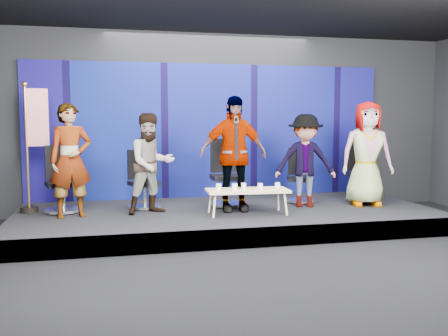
{
  "coord_description": "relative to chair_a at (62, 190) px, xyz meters",
  "views": [
    {
      "loc": [
        -1.92,
        -5.7,
        1.85
      ],
      "look_at": [
        -0.07,
        2.4,
        1.02
      ],
      "focal_mm": 40.0,
      "sensor_mm": 36.0,
      "label": 1
    }
  ],
  "objects": [
    {
      "name": "backdrop",
      "position": [
        2.71,
        1.09,
        0.94
      ],
      "size": [
        7.0,
        0.08,
        2.6
      ],
      "primitive_type": "cube",
      "color": "#120754",
      "rests_on": "riser"
    },
    {
      "name": "panelist_d",
      "position": [
        4.11,
        -0.42,
        0.45
      ],
      "size": [
        1.17,
        0.85,
        1.62
      ],
      "primitive_type": "imported",
      "rotation": [
        0.0,
        0.0,
        -0.26
      ],
      "color": "black",
      "rests_on": "riser"
    },
    {
      "name": "panelist_c",
      "position": [
        2.79,
        -0.52,
        0.6
      ],
      "size": [
        1.13,
        0.49,
        1.92
      ],
      "primitive_type": "imported",
      "rotation": [
        0.0,
        0.0,
        -0.02
      ],
      "color": "black",
      "rests_on": "riser"
    },
    {
      "name": "chair_e",
      "position": [
        5.41,
        -0.06,
        0.01
      ],
      "size": [
        0.76,
        0.76,
        1.14
      ],
      "rotation": [
        0.0,
        0.0,
        -0.2
      ],
      "color": "silver",
      "rests_on": "riser"
    },
    {
      "name": "mug_a",
      "position": [
        2.47,
        -0.84,
        0.09
      ],
      "size": [
        0.09,
        0.09,
        0.1
      ],
      "primitive_type": "cylinder",
      "color": "silver",
      "rests_on": "coffee_table"
    },
    {
      "name": "flag_stand",
      "position": [
        -0.43,
        0.1,
        0.77
      ],
      "size": [
        0.49,
        0.29,
        2.15
      ],
      "rotation": [
        0.0,
        0.0,
        0.23
      ],
      "color": "black",
      "rests_on": "riser"
    },
    {
      "name": "ground",
      "position": [
        2.71,
        -2.86,
        -0.66
      ],
      "size": [
        10.0,
        10.0,
        0.0
      ],
      "primitive_type": "plane",
      "color": "black",
      "rests_on": "ground"
    },
    {
      "name": "chair_c",
      "position": [
        2.79,
        -0.0,
        0.03
      ],
      "size": [
        0.68,
        0.68,
        1.19
      ],
      "rotation": [
        0.0,
        0.0,
        -0.02
      ],
      "color": "silver",
      "rests_on": "riser"
    },
    {
      "name": "mug_c",
      "position": [
        2.9,
        -0.78,
        0.09
      ],
      "size": [
        0.08,
        0.08,
        0.09
      ],
      "primitive_type": "cylinder",
      "color": "silver",
      "rests_on": "coffee_table"
    },
    {
      "name": "panelist_e",
      "position": [
        5.23,
        -0.53,
        0.56
      ],
      "size": [
        1.0,
        0.76,
        1.85
      ],
      "primitive_type": "imported",
      "rotation": [
        0.0,
        0.0,
        -0.2
      ],
      "color": "black",
      "rests_on": "riser"
    },
    {
      "name": "chair_d",
      "position": [
        4.21,
        0.07,
        -0.03
      ],
      "size": [
        0.69,
        0.69,
        1.0
      ],
      "rotation": [
        0.0,
        0.0,
        -0.26
      ],
      "color": "silver",
      "rests_on": "riser"
    },
    {
      "name": "mug_b",
      "position": [
        2.72,
        -0.91,
        0.1
      ],
      "size": [
        0.09,
        0.09,
        0.11
      ],
      "primitive_type": "cylinder",
      "color": "silver",
      "rests_on": "coffee_table"
    },
    {
      "name": "mug_d",
      "position": [
        3.14,
        -0.91,
        0.09
      ],
      "size": [
        0.08,
        0.08,
        0.1
      ],
      "primitive_type": "cylinder",
      "color": "silver",
      "rests_on": "coffee_table"
    },
    {
      "name": "chair_b",
      "position": [
        1.33,
        0.05,
        -0.03
      ],
      "size": [
        0.71,
        0.71,
        1.01
      ],
      "rotation": [
        0.0,
        0.0,
        0.3
      ],
      "color": "silver",
      "rests_on": "riser"
    },
    {
      "name": "riser",
      "position": [
        2.71,
        -0.36,
        -0.51
      ],
      "size": [
        7.0,
        3.0,
        0.3
      ],
      "primitive_type": "cube",
      "color": "black",
      "rests_on": "ground"
    },
    {
      "name": "chair_a",
      "position": [
        0.0,
        0.0,
        0.0
      ],
      "size": [
        0.76,
        0.76,
        1.1
      ],
      "rotation": [
        0.0,
        0.0,
        0.25
      ],
      "color": "silver",
      "rests_on": "riser"
    },
    {
      "name": "panelist_b",
      "position": [
        1.43,
        -0.44,
        0.45
      ],
      "size": [
        0.94,
        0.83,
        1.63
      ],
      "primitive_type": "imported",
      "rotation": [
        0.0,
        0.0,
        0.3
      ],
      "color": "black",
      "rests_on": "riser"
    },
    {
      "name": "room_walls",
      "position": [
        2.71,
        -2.86,
        1.77
      ],
      "size": [
        10.02,
        8.02,
        3.51
      ],
      "color": "black",
      "rests_on": "ground"
    },
    {
      "name": "panelist_a",
      "position": [
        0.18,
        -0.47,
        0.53
      ],
      "size": [
        0.74,
        0.58,
        1.79
      ],
      "primitive_type": "imported",
      "rotation": [
        0.0,
        0.0,
        0.25
      ],
      "color": "black",
      "rests_on": "riser"
    },
    {
      "name": "mug_e",
      "position": [
        3.45,
        -0.86,
        0.09
      ],
      "size": [
        0.08,
        0.08,
        0.1
      ],
      "primitive_type": "cylinder",
      "color": "silver",
      "rests_on": "coffee_table"
    },
    {
      "name": "coffee_table",
      "position": [
        2.94,
        -0.86,
        0.01
      ],
      "size": [
        1.34,
        0.62,
        0.41
      ],
      "rotation": [
        0.0,
        0.0,
        -0.05
      ],
      "color": "tan",
      "rests_on": "riser"
    }
  ]
}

